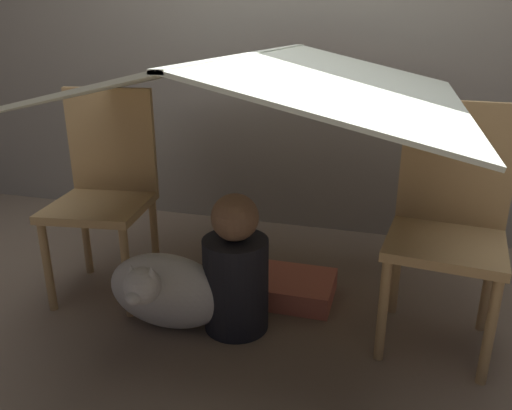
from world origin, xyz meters
TOP-DOWN VIEW (x-y plane):
  - ground_plane at (0.00, 0.00)m, footprint 8.80×8.80m
  - wall_back at (0.00, 1.19)m, footprint 7.00×0.05m
  - chair_left at (-0.74, 0.18)m, footprint 0.47×0.47m
  - chair_right at (0.74, 0.18)m, footprint 0.46×0.46m
  - sheet_canopy at (0.00, 0.10)m, footprint 1.46×1.58m
  - person_front at (-0.06, 0.00)m, footprint 0.27×0.27m
  - dog at (-0.33, -0.09)m, footprint 0.51×0.39m
  - floor_cushion at (0.11, 0.29)m, footprint 0.39×0.31m

SIDE VIEW (x-z plane):
  - ground_plane at x=0.00m, z-range 0.00..0.00m
  - floor_cushion at x=0.11m, z-range 0.00..0.10m
  - dog at x=-0.33m, z-range -0.01..0.36m
  - person_front at x=-0.06m, z-range -0.04..0.55m
  - chair_left at x=-0.74m, z-range 0.04..0.97m
  - chair_right at x=0.74m, z-range 0.04..0.97m
  - sheet_canopy at x=0.00m, z-range 0.92..1.10m
  - wall_back at x=0.00m, z-range 0.00..2.50m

